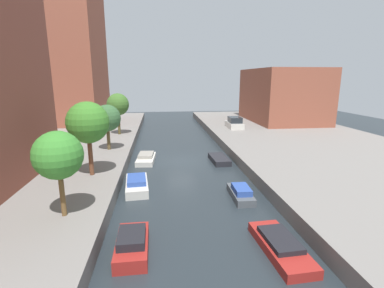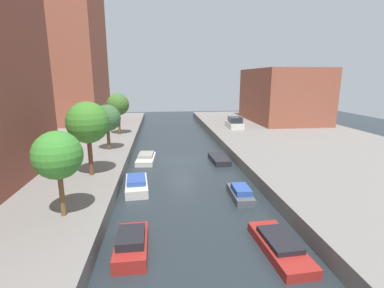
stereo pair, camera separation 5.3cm
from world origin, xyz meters
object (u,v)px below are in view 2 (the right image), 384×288
(moored_boat_right_3, at_px, (219,159))
(low_block_right, at_px, (282,95))
(street_tree_2, at_px, (107,118))
(street_tree_3, at_px, (118,105))
(parked_car, at_px, (234,123))
(moored_boat_left_2, at_px, (137,184))
(street_tree_0, at_px, (58,156))
(moored_boat_right_2, at_px, (240,193))
(moored_boat_left_1, at_px, (132,244))
(street_tree_1, at_px, (88,123))
(moored_boat_left_3, at_px, (146,158))
(moored_boat_right_1, at_px, (280,246))
(apartment_tower_far, at_px, (67,48))

(moored_boat_right_3, bearing_deg, low_block_right, 52.68)
(street_tree_2, bearing_deg, street_tree_3, 90.00)
(low_block_right, distance_m, moored_boat_right_3, 24.22)
(parked_car, relative_size, moored_boat_left_2, 1.10)
(street_tree_0, bearing_deg, moored_boat_right_2, 17.26)
(street_tree_2, distance_m, moored_boat_left_1, 16.95)
(street_tree_1, bearing_deg, moored_boat_left_3, 60.09)
(street_tree_0, distance_m, street_tree_1, 6.41)
(moored_boat_right_2, xyz_separation_m, moored_boat_right_3, (0.35, 8.54, -0.10))
(moored_boat_left_3, relative_size, moored_boat_right_1, 0.91)
(street_tree_0, relative_size, moored_boat_left_2, 1.12)
(street_tree_1, xyz_separation_m, moored_boat_right_1, (10.48, -9.28, -4.55))
(moored_boat_left_3, relative_size, moored_boat_right_3, 1.11)
(street_tree_3, bearing_deg, street_tree_2, -90.00)
(street_tree_0, height_order, moored_boat_left_1, street_tree_0)
(low_block_right, height_order, moored_boat_right_1, low_block_right)
(apartment_tower_far, bearing_deg, moored_boat_left_1, -70.78)
(street_tree_2, bearing_deg, moored_boat_left_3, -19.09)
(street_tree_1, bearing_deg, parked_car, 49.71)
(street_tree_1, xyz_separation_m, moored_boat_left_2, (3.27, -0.80, -4.45))
(moored_boat_right_1, bearing_deg, parked_car, 79.39)
(moored_boat_left_2, bearing_deg, low_block_right, 48.95)
(street_tree_1, relative_size, street_tree_3, 1.05)
(street_tree_3, distance_m, moored_boat_right_1, 27.26)
(parked_car, height_order, moored_boat_right_2, parked_car)
(moored_boat_right_2, bearing_deg, moored_boat_right_1, -88.83)
(parked_car, relative_size, moored_boat_right_1, 1.02)
(street_tree_0, xyz_separation_m, moored_boat_right_3, (10.70, 11.75, -3.95))
(low_block_right, relative_size, street_tree_3, 2.91)
(parked_car, bearing_deg, street_tree_0, -122.23)
(moored_boat_left_2, distance_m, moored_boat_right_2, 7.46)
(street_tree_0, height_order, moored_boat_left_2, street_tree_0)
(street_tree_1, height_order, moored_boat_left_3, street_tree_1)
(moored_boat_right_1, height_order, moored_boat_right_2, moored_boat_right_2)
(moored_boat_left_1, relative_size, moored_boat_right_2, 1.02)
(moored_boat_left_2, bearing_deg, street_tree_2, 111.25)
(apartment_tower_far, bearing_deg, parked_car, -19.92)
(moored_boat_left_2, distance_m, moored_boat_right_3, 9.66)
(street_tree_3, distance_m, moored_boat_left_1, 24.68)
(street_tree_1, bearing_deg, moored_boat_right_2, -16.96)
(apartment_tower_far, distance_m, moored_boat_left_2, 33.02)
(moored_boat_right_1, bearing_deg, moored_boat_right_3, 89.13)
(moored_boat_right_1, relative_size, moored_boat_right_3, 1.22)
(apartment_tower_far, height_order, low_block_right, apartment_tower_far)
(moored_boat_left_1, height_order, moored_boat_left_3, moored_boat_left_1)
(apartment_tower_far, height_order, street_tree_0, apartment_tower_far)
(street_tree_3, xyz_separation_m, moored_boat_right_3, (10.70, -10.12, -4.46))
(apartment_tower_far, xyz_separation_m, moored_boat_right_1, (19.40, -36.68, -12.19))
(street_tree_0, xyz_separation_m, street_tree_3, (-0.00, 21.87, 0.51))
(moored_boat_right_2, distance_m, moored_boat_right_3, 8.55)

